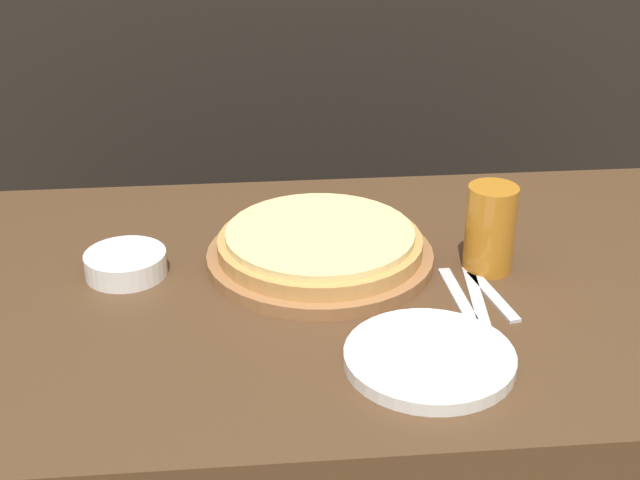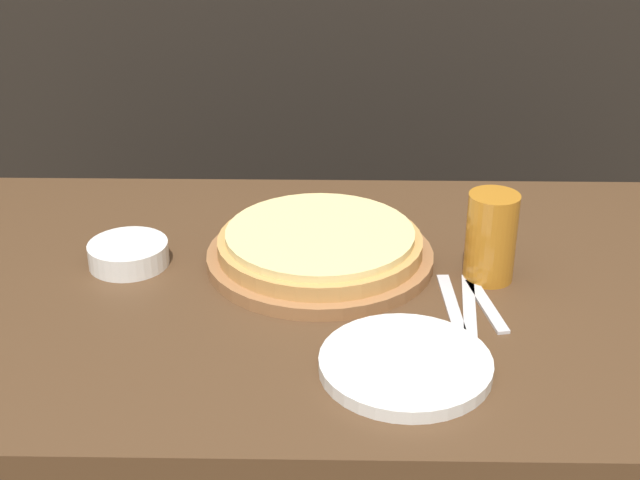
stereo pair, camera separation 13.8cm
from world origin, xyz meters
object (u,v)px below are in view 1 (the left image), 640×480
object	(u,v)px
side_bowl	(126,264)
fork	(459,298)
beer_glass	(491,225)
dinner_plate	(429,358)
pizza_on_board	(320,248)
dinner_knife	(476,297)
spoon	(493,296)

from	to	relation	value
side_bowl	fork	world-z (taller)	side_bowl
beer_glass	fork	world-z (taller)	beer_glass
fork	dinner_plate	bearing A→B (deg)	-115.79
side_bowl	fork	bearing A→B (deg)	-14.01
pizza_on_board	fork	world-z (taller)	pizza_on_board
beer_glass	dinner_knife	xyz separation A→B (m)	(-0.04, -0.09, -0.07)
dinner_knife	dinner_plate	bearing A→B (deg)	-122.59
dinner_plate	fork	distance (m)	0.18
dinner_plate	side_bowl	size ratio (longest dim) A/B	1.78
dinner_knife	spoon	bearing A→B (deg)	-0.00
spoon	dinner_knife	bearing A→B (deg)	180.00
fork	spoon	world-z (taller)	same
beer_glass	spoon	xyz separation A→B (m)	(-0.01, -0.09, -0.07)
beer_glass	dinner_plate	xyz separation A→B (m)	(-0.14, -0.25, -0.07)
dinner_plate	side_bowl	distance (m)	0.50
beer_glass	fork	distance (m)	0.13
pizza_on_board	dinner_plate	xyz separation A→B (m)	(0.11, -0.29, -0.02)
side_bowl	fork	distance (m)	0.51
fork	beer_glass	bearing A→B (deg)	53.92
side_bowl	spoon	distance (m)	0.55
dinner_knife	spoon	world-z (taller)	same
pizza_on_board	side_bowl	xyz separation A→B (m)	(-0.30, -0.01, -0.01)
dinner_plate	pizza_on_board	bearing A→B (deg)	111.34
pizza_on_board	beer_glass	bearing A→B (deg)	-9.66
fork	dinner_knife	world-z (taller)	same
beer_glass	dinner_knife	bearing A→B (deg)	-114.00
beer_glass	spoon	distance (m)	0.11
dinner_plate	fork	size ratio (longest dim) A/B	1.27
side_bowl	dinner_knife	distance (m)	0.53
fork	spoon	bearing A→B (deg)	-0.00
side_bowl	pizza_on_board	bearing A→B (deg)	1.79
beer_glass	spoon	bearing A→B (deg)	-99.18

